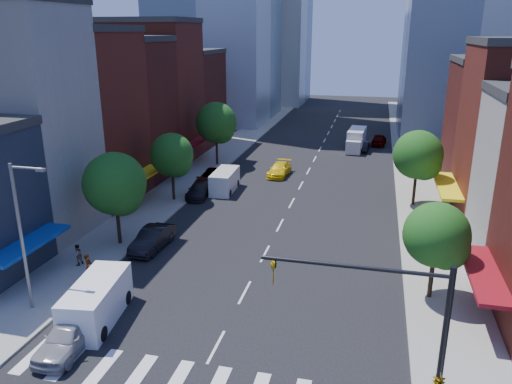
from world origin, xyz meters
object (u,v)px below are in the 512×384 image
Objects in this scene: parked_car_front at (68,336)px; parked_car_third at (213,177)px; pedestrian_near at (89,267)px; cargo_van_far at (224,181)px; parked_car_rear at (199,190)px; traffic_car_far at (379,140)px; parked_car_second at (152,239)px; taxi at (279,169)px; pedestrian_far at (77,255)px; traffic_car_oncoming at (364,146)px; box_truck at (356,140)px; cargo_van_near at (96,303)px.

parked_car_front is 0.83× the size of parked_car_third.
pedestrian_near is at bearing -94.59° from parked_car_third.
parked_car_third is 2.95m from cargo_van_far.
parked_car_rear is 33.78m from traffic_car_far.
pedestrian_near is at bearing -100.55° from cargo_van_far.
parked_car_third is at bearing 95.26° from parked_car_second.
parked_car_rear is at bearing -120.96° from taxi.
traffic_car_far is (11.14, 19.37, 0.09)m from taxi.
pedestrian_far is (-20.62, -45.89, 0.10)m from traffic_car_far.
cargo_van_far reaches higher than pedestrian_far.
box_truck is (-1.09, 0.37, 0.68)m from traffic_car_oncoming.
taxi is at bearing 49.60° from parked_car_rear.
parked_car_second is 1.04× the size of traffic_car_far.
parked_car_rear is 0.83× the size of cargo_van_near.
pedestrian_near is (-18.61, -47.71, 0.26)m from traffic_car_far.
pedestrian_near reaches higher than traffic_car_oncoming.
box_truck is at bearing 58.83° from cargo_van_far.
parked_car_rear is at bearing -92.12° from parked_car_third.
box_truck is at bearing -34.04° from pedestrian_near.
cargo_van_near reaches higher than traffic_car_far.
pedestrian_far is (-5.01, 8.77, 0.10)m from parked_car_front.
parked_car_second is 5.65m from pedestrian_far.
parked_car_rear is at bearing 62.94° from traffic_car_far.
parked_car_front is at bearing -92.46° from cargo_van_far.
parked_car_third reaches higher than traffic_car_oncoming.
parked_car_second is at bearing -89.30° from parked_car_third.
parked_car_second is at bearing 74.30° from traffic_car_oncoming.
cargo_van_near is at bearing -158.88° from pedestrian_near.
parked_car_second reaches higher than parked_car_rear.
pedestrian_far reaches higher than parked_car_third.
cargo_van_far is at bearing -173.85° from pedestrian_far.
traffic_car_far is 3.13× the size of pedestrian_far.
parked_car_third is at bearing 58.12° from traffic_car_oncoming.
parked_car_front is at bearing -171.29° from pedestrian_near.
taxi is at bearing -178.94° from pedestrian_far.
traffic_car_far is (2.07, 4.26, 0.14)m from traffic_car_oncoming.
cargo_van_near reaches higher than parked_car_rear.
cargo_van_near is 25.30m from cargo_van_far.
pedestrian_far is at bearing -106.24° from taxi.
cargo_van_far is (2.01, -2.14, 0.28)m from parked_car_third.
cargo_van_far is at bearing -49.00° from parked_car_third.
pedestrian_far reaches higher than parked_car_rear.
parked_car_front is 0.92× the size of cargo_van_far.
parked_car_third is 30.15m from traffic_car_far.
box_truck is at bearing 52.79° from parked_car_third.
parked_car_front reaches higher than taxi.
parked_car_second is at bearing -100.66° from taxi.
parked_car_front is 25.92m from parked_car_rear.
traffic_car_far is 50.31m from pedestrian_far.
parked_car_second is 40.25m from box_truck.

